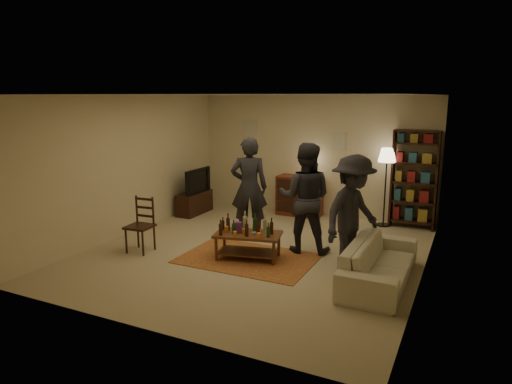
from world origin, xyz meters
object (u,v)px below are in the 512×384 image
Objects in this scene: dresser at (300,195)px; person_right at (305,198)px; bookshelf at (414,178)px; coffee_table at (247,236)px; dining_chair at (142,222)px; person_by_sofa at (353,214)px; sofa at (380,262)px; tv_stand at (194,197)px; floor_lamp at (387,161)px; person_left at (249,187)px.

person_right is (0.93, -2.30, 0.48)m from dresser.
dresser is 0.71× the size of person_right.
coffee_table is at bearing -125.38° from bookshelf.
coffee_table is 1.22× the size of dining_chair.
dining_chair is at bearing -166.71° from coffee_table.
dresser is 2.53m from person_right.
person_right is (-1.51, -2.36, -0.08)m from bookshelf.
person_right is at bearing 83.86° from person_by_sofa.
bookshelf is 0.97× the size of sofa.
dresser reaches higher than sofa.
tv_stand is at bearing 87.52° from person_by_sofa.
person_by_sofa is (4.14, -1.90, 0.53)m from tv_stand.
floor_lamp is at bearing 40.21° from dining_chair.
person_by_sofa is (2.23, -0.90, -0.05)m from person_left.
floor_lamp is at bearing 22.03° from person_by_sofa.
tv_stand is 0.52× the size of bookshelf.
person_right is 1.05× the size of person_by_sofa.
person_left is 2.41m from person_by_sofa.
bookshelf is 2.93m from person_by_sofa.
person_left reaches higher than dresser.
person_left is at bearing 90.06° from person_by_sofa.
floor_lamp is 0.90× the size of person_by_sofa.
dresser is at bearing -178.43° from bookshelf.
bookshelf is 1.23× the size of floor_lamp.
person_by_sofa is at bearing -24.62° from tv_stand.
dresser is (-0.21, 3.07, 0.08)m from coffee_table.
dresser is 3.42m from person_by_sofa.
bookshelf reaches higher than person_right.
coffee_table is 0.65× the size of person_by_sofa.
person_by_sofa is (-0.50, 0.30, 0.61)m from sofa.
sofa is at bearing 139.93° from person_right.
sofa is at bearing -25.34° from tv_stand.
bookshelf is at bearing -133.33° from person_right.
dresser is at bearing -124.54° from person_left.
sofa is 0.84m from person_by_sofa.
person_by_sofa reaches higher than tv_stand.
sofa is at bearing -80.79° from floor_lamp.
bookshelf is 1.04× the size of person_left.
dresser is 0.83× the size of floor_lamp.
floor_lamp is at bearing -124.21° from person_right.
bookshelf is (4.08, 3.58, 0.52)m from dining_chair.
dining_chair is 5.45m from bookshelf.
floor_lamp is 0.79× the size of sofa.
tv_stand reaches higher than coffee_table.
tv_stand is 0.78× the size of dresser.
person_by_sofa is at bearing 8.72° from coffee_table.
person_left reaches higher than coffee_table.
coffee_table is 3.08m from dresser.
coffee_table is 3.27m from tv_stand.
coffee_table is 3.59m from floor_lamp.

